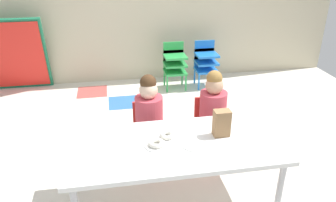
{
  "coord_description": "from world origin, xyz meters",
  "views": [
    {
      "loc": [
        -0.58,
        -2.84,
        1.98
      ],
      "look_at": [
        -0.15,
        -0.44,
        0.83
      ],
      "focal_mm": 35.5,
      "sensor_mm": 36.0,
      "label": 1
    }
  ],
  "objects_px": {
    "craft_table": "(175,149)",
    "kid_chair_blue_stack": "(206,61)",
    "folded_activity_table": "(14,55)",
    "paper_plate_near_edge": "(156,146)",
    "seated_child_middle_seat": "(213,107)",
    "kid_chair_green_stack": "(175,62)",
    "paper_bag_brown": "(222,123)",
    "donut_powdered_on_plate": "(156,143)",
    "paper_plate_center_table": "(194,145)",
    "seated_child_near_camera": "(149,112)",
    "donut_powdered_loose": "(167,135)"
  },
  "relations": [
    {
      "from": "kid_chair_green_stack",
      "to": "paper_plate_near_edge",
      "type": "height_order",
      "value": "kid_chair_green_stack"
    },
    {
      "from": "kid_chair_blue_stack",
      "to": "paper_bag_brown",
      "type": "height_order",
      "value": "paper_bag_brown"
    },
    {
      "from": "kid_chair_blue_stack",
      "to": "donut_powdered_on_plate",
      "type": "height_order",
      "value": "kid_chair_blue_stack"
    },
    {
      "from": "paper_bag_brown",
      "to": "donut_powdered_on_plate",
      "type": "height_order",
      "value": "paper_bag_brown"
    },
    {
      "from": "craft_table",
      "to": "donut_powdered_loose",
      "type": "xyz_separation_m",
      "value": [
        -0.04,
        0.11,
        0.07
      ]
    },
    {
      "from": "donut_powdered_on_plate",
      "to": "seated_child_near_camera",
      "type": "bearing_deg",
      "value": 88.21
    },
    {
      "from": "donut_powdered_on_plate",
      "to": "craft_table",
      "type": "bearing_deg",
      "value": 3.77
    },
    {
      "from": "craft_table",
      "to": "kid_chair_blue_stack",
      "type": "distance_m",
      "value": 2.65
    },
    {
      "from": "paper_bag_brown",
      "to": "seated_child_middle_seat",
      "type": "bearing_deg",
      "value": 79.36
    },
    {
      "from": "donut_powdered_on_plate",
      "to": "paper_plate_near_edge",
      "type": "bearing_deg",
      "value": 0.0
    },
    {
      "from": "paper_bag_brown",
      "to": "kid_chair_green_stack",
      "type": "bearing_deg",
      "value": 87.87
    },
    {
      "from": "seated_child_middle_seat",
      "to": "paper_bag_brown",
      "type": "height_order",
      "value": "seated_child_middle_seat"
    },
    {
      "from": "paper_bag_brown",
      "to": "paper_plate_center_table",
      "type": "distance_m",
      "value": 0.3
    },
    {
      "from": "seated_child_near_camera",
      "to": "kid_chair_blue_stack",
      "type": "xyz_separation_m",
      "value": [
        1.09,
        1.84,
        -0.16
      ]
    },
    {
      "from": "craft_table",
      "to": "paper_bag_brown",
      "type": "xyz_separation_m",
      "value": [
        0.39,
        0.06,
        0.16
      ]
    },
    {
      "from": "seated_child_middle_seat",
      "to": "kid_chair_green_stack",
      "type": "xyz_separation_m",
      "value": [
        -0.02,
        1.84,
        -0.16
      ]
    },
    {
      "from": "seated_child_near_camera",
      "to": "paper_plate_near_edge",
      "type": "distance_m",
      "value": 0.63
    },
    {
      "from": "craft_table",
      "to": "paper_plate_near_edge",
      "type": "distance_m",
      "value": 0.15
    },
    {
      "from": "seated_child_middle_seat",
      "to": "donut_powdered_on_plate",
      "type": "relative_size",
      "value": 7.48
    },
    {
      "from": "craft_table",
      "to": "seated_child_middle_seat",
      "type": "distance_m",
      "value": 0.8
    },
    {
      "from": "folded_activity_table",
      "to": "paper_bag_brown",
      "type": "xyz_separation_m",
      "value": [
        2.2,
        -2.7,
        0.15
      ]
    },
    {
      "from": "seated_child_near_camera",
      "to": "kid_chair_blue_stack",
      "type": "relative_size",
      "value": 1.35
    },
    {
      "from": "kid_chair_green_stack",
      "to": "paper_plate_center_table",
      "type": "distance_m",
      "value": 2.55
    },
    {
      "from": "craft_table",
      "to": "seated_child_middle_seat",
      "type": "relative_size",
      "value": 1.81
    },
    {
      "from": "craft_table",
      "to": "donut_powdered_on_plate",
      "type": "bearing_deg",
      "value": -176.23
    },
    {
      "from": "kid_chair_green_stack",
      "to": "donut_powdered_loose",
      "type": "height_order",
      "value": "kid_chair_green_stack"
    },
    {
      "from": "kid_chair_blue_stack",
      "to": "donut_powdered_on_plate",
      "type": "bearing_deg",
      "value": -114.06
    },
    {
      "from": "craft_table",
      "to": "donut_powdered_on_plate",
      "type": "xyz_separation_m",
      "value": [
        -0.14,
        -0.01,
        0.07
      ]
    },
    {
      "from": "kid_chair_green_stack",
      "to": "kid_chair_blue_stack",
      "type": "bearing_deg",
      "value": 0.0
    },
    {
      "from": "seated_child_near_camera",
      "to": "kid_chair_green_stack",
      "type": "relative_size",
      "value": 1.35
    },
    {
      "from": "donut_powdered_on_plate",
      "to": "kid_chair_green_stack",
      "type": "bearing_deg",
      "value": 75.81
    },
    {
      "from": "seated_child_near_camera",
      "to": "paper_bag_brown",
      "type": "xyz_separation_m",
      "value": [
        0.52,
        -0.56,
        0.14
      ]
    },
    {
      "from": "paper_bag_brown",
      "to": "paper_plate_center_table",
      "type": "xyz_separation_m",
      "value": [
        -0.25,
        -0.11,
        -0.11
      ]
    },
    {
      "from": "craft_table",
      "to": "kid_chair_blue_stack",
      "type": "relative_size",
      "value": 2.44
    },
    {
      "from": "donut_powdered_loose",
      "to": "folded_activity_table",
      "type": "bearing_deg",
      "value": 123.66
    },
    {
      "from": "kid_chair_green_stack",
      "to": "donut_powdered_on_plate",
      "type": "distance_m",
      "value": 2.56
    },
    {
      "from": "paper_plate_near_edge",
      "to": "paper_plate_center_table",
      "type": "xyz_separation_m",
      "value": [
        0.28,
        -0.04,
        0.0
      ]
    },
    {
      "from": "paper_plate_near_edge",
      "to": "donut_powdered_on_plate",
      "type": "distance_m",
      "value": 0.02
    },
    {
      "from": "paper_bag_brown",
      "to": "folded_activity_table",
      "type": "bearing_deg",
      "value": 129.18
    },
    {
      "from": "craft_table",
      "to": "paper_plate_center_table",
      "type": "relative_size",
      "value": 9.22
    },
    {
      "from": "seated_child_middle_seat",
      "to": "paper_bag_brown",
      "type": "distance_m",
      "value": 0.59
    },
    {
      "from": "seated_child_near_camera",
      "to": "kid_chair_green_stack",
      "type": "distance_m",
      "value": 1.95
    },
    {
      "from": "folded_activity_table",
      "to": "paper_plate_near_edge",
      "type": "bearing_deg",
      "value": -59.03
    },
    {
      "from": "paper_plate_center_table",
      "to": "seated_child_near_camera",
      "type": "bearing_deg",
      "value": 111.4
    },
    {
      "from": "paper_bag_brown",
      "to": "paper_plate_center_table",
      "type": "relative_size",
      "value": 1.22
    },
    {
      "from": "folded_activity_table",
      "to": "paper_plate_near_edge",
      "type": "height_order",
      "value": "folded_activity_table"
    },
    {
      "from": "kid_chair_green_stack",
      "to": "paper_plate_near_edge",
      "type": "xyz_separation_m",
      "value": [
        -0.63,
        -2.48,
        0.19
      ]
    },
    {
      "from": "craft_table",
      "to": "seated_child_middle_seat",
      "type": "bearing_deg",
      "value": 51.3
    },
    {
      "from": "folded_activity_table",
      "to": "paper_plate_near_edge",
      "type": "relative_size",
      "value": 6.04
    },
    {
      "from": "donut_powdered_loose",
      "to": "seated_child_middle_seat",
      "type": "bearing_deg",
      "value": 43.81
    }
  ]
}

